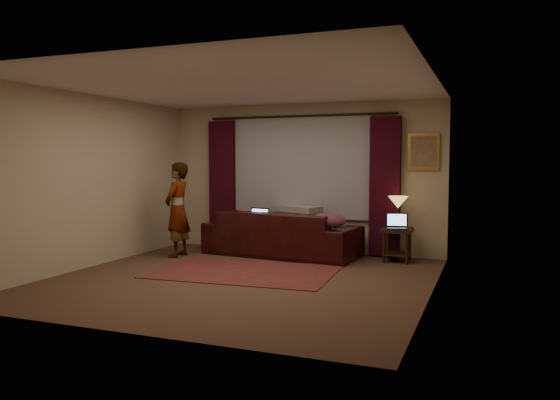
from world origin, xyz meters
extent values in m
cube|color=#513728|center=(0.00, 0.00, -0.01)|extent=(5.00, 5.00, 0.01)
cube|color=silver|center=(0.00, 0.00, 2.60)|extent=(5.00, 5.00, 0.02)
cube|color=#BFB094|center=(0.00, 2.50, 1.30)|extent=(5.00, 0.02, 2.60)
cube|color=#BFB094|center=(0.00, -2.50, 1.30)|extent=(5.00, 0.02, 2.60)
cube|color=#BFB094|center=(-2.50, 0.00, 1.30)|extent=(0.02, 5.00, 2.60)
cube|color=#BFB094|center=(2.50, 0.00, 1.30)|extent=(0.02, 5.00, 2.60)
cube|color=gray|center=(0.00, 2.44, 1.50)|extent=(2.50, 0.05, 1.80)
cube|color=black|center=(-1.50, 2.39, 1.18)|extent=(0.50, 0.14, 2.30)
cube|color=black|center=(1.50, 2.39, 1.18)|extent=(0.50, 0.14, 2.30)
cylinder|color=black|center=(0.00, 2.39, 2.38)|extent=(0.04, 0.04, 3.40)
cube|color=#C18F3C|center=(2.10, 2.47, 1.75)|extent=(0.50, 0.04, 0.60)
imported|color=black|center=(-0.16, 1.93, 0.53)|extent=(2.73, 1.42, 1.06)
cube|color=gray|center=(0.01, 2.22, 1.06)|extent=(0.97, 0.69, 0.11)
ellipsoid|color=brown|center=(0.75, 1.63, 0.65)|extent=(0.64, 0.54, 0.24)
cube|color=maroon|center=(-0.15, 0.44, 0.01)|extent=(2.66, 1.86, 0.01)
cube|color=black|center=(1.76, 2.07, 0.27)|extent=(0.47, 0.47, 0.54)
imported|color=gray|center=(-1.74, 1.21, 0.79)|extent=(0.49, 0.49, 1.58)
camera|label=1|loc=(3.14, -6.62, 1.60)|focal=35.00mm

